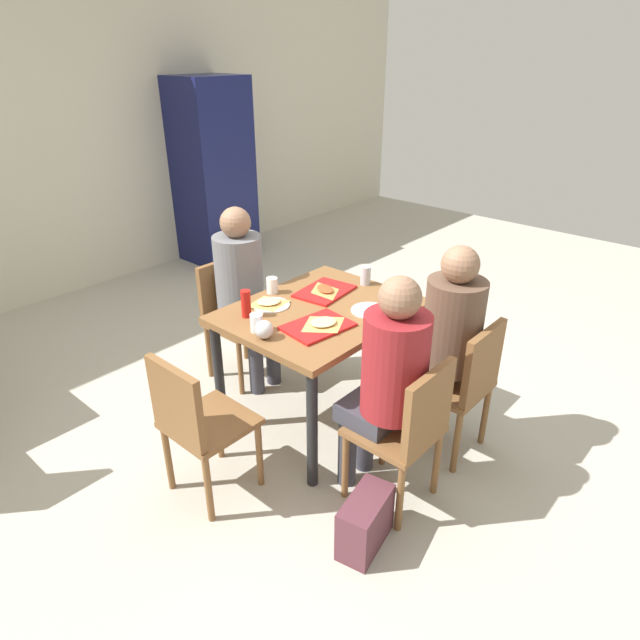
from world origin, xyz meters
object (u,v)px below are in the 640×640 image
at_px(chair_near_left, 409,427).
at_px(pizza_slice_c, 268,302).
at_px(paper_plate_center, 271,305).
at_px(person_far_side, 243,284).
at_px(tray_red_far, 325,291).
at_px(paper_plate_near_edge, 370,310).
at_px(soda_can, 366,275).
at_px(person_in_brown_jacket, 446,334).
at_px(handbag, 365,522).
at_px(chair_left_end, 196,420).
at_px(pizza_slice_b, 325,290).
at_px(plastic_cup_c, 257,323).
at_px(drink_fridge, 213,172).
at_px(main_table, 320,324).
at_px(condiment_bottle, 246,304).
at_px(chair_near_right, 464,380).
at_px(chair_far_side, 232,311).
at_px(person_in_red, 388,374).
at_px(foil_bundle, 264,330).
at_px(plastic_cup_b, 374,318).
at_px(pizza_slice_a, 323,323).
at_px(plastic_cup_a, 272,285).
at_px(tray_red_near, 318,326).

xyz_separation_m(chair_near_left, pizza_slice_c, (0.11, 1.08, 0.30)).
xyz_separation_m(paper_plate_center, pizza_slice_c, (-0.00, 0.02, 0.01)).
distance_m(person_far_side, tray_red_far, 0.59).
distance_m(paper_plate_near_edge, soda_can, 0.41).
bearing_deg(person_in_brown_jacket, handbag, -170.18).
bearing_deg(chair_left_end, pizza_slice_b, 6.22).
bearing_deg(plastic_cup_c, drink_fridge, 55.15).
bearing_deg(soda_can, plastic_cup_c, 177.23).
bearing_deg(handbag, pizza_slice_c, 67.46).
bearing_deg(soda_can, main_table, -177.31).
xyz_separation_m(paper_plate_center, condiment_bottle, (-0.19, 0.00, 0.08)).
xyz_separation_m(chair_near_left, paper_plate_near_edge, (0.44, 0.58, 0.29)).
bearing_deg(condiment_bottle, chair_near_right, -59.30).
height_order(chair_far_side, pizza_slice_b, chair_far_side).
bearing_deg(person_in_red, chair_far_side, 79.66).
bearing_deg(paper_plate_center, person_far_side, 69.53).
height_order(chair_near_right, foil_bundle, foil_bundle).
distance_m(pizza_slice_b, plastic_cup_b, 0.52).
relative_size(chair_near_right, person_in_brown_jacket, 0.67).
height_order(plastic_cup_b, soda_can, soda_can).
height_order(person_in_red, soda_can, person_in_red).
bearing_deg(condiment_bottle, person_in_red, -84.91).
height_order(pizza_slice_a, plastic_cup_a, plastic_cup_a).
height_order(main_table, condiment_bottle, condiment_bottle).
bearing_deg(paper_plate_near_edge, drink_fridge, 66.67).
height_order(person_far_side, tray_red_far, person_far_side).
bearing_deg(chair_far_side, person_in_brown_jacket, -79.66).
height_order(chair_far_side, foil_bundle, foil_bundle).
bearing_deg(soda_can, person_far_side, 125.24).
distance_m(chair_near_left, plastic_cup_b, 0.64).
bearing_deg(plastic_cup_b, chair_near_left, -123.91).
xyz_separation_m(chair_near_left, drink_fridge, (1.77, 3.67, 0.46)).
bearing_deg(person_far_side, tray_red_far, -70.77).
bearing_deg(condiment_bottle, paper_plate_near_edge, -42.78).
distance_m(pizza_slice_a, plastic_cup_a, 0.56).
xyz_separation_m(person_far_side, tray_red_near, (-0.19, -0.84, 0.04)).
distance_m(plastic_cup_a, condiment_bottle, 0.36).
bearing_deg(plastic_cup_a, soda_can, -35.38).
distance_m(tray_red_near, condiment_bottle, 0.43).
distance_m(tray_red_far, plastic_cup_c, 0.64).
xyz_separation_m(chair_near_left, tray_red_near, (0.08, 0.67, 0.29)).
xyz_separation_m(chair_near_left, paper_plate_center, (0.11, 1.07, 0.29)).
xyz_separation_m(plastic_cup_a, drink_fridge, (1.53, 2.48, 0.13)).
xyz_separation_m(chair_near_left, pizza_slice_b, (0.46, 0.95, 0.31)).
bearing_deg(plastic_cup_a, main_table, -85.79).
relative_size(chair_left_end, pizza_slice_a, 3.43).
relative_size(tray_red_near, paper_plate_near_edge, 1.64).
xyz_separation_m(chair_near_right, paper_plate_center, (-0.44, 1.07, 0.29)).
bearing_deg(paper_plate_center, plastic_cup_c, -147.41).
xyz_separation_m(tray_red_far, paper_plate_center, (-0.36, 0.11, -0.00)).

